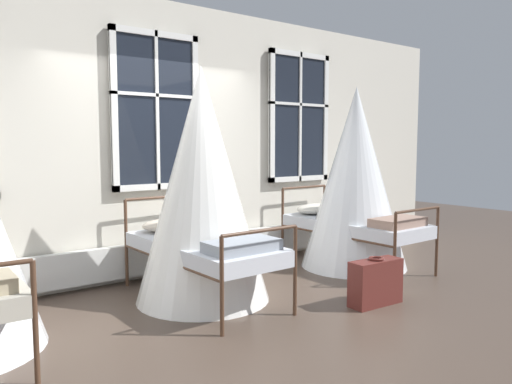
# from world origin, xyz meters

# --- Properties ---
(ground) EXTENTS (18.13, 18.13, 0.00)m
(ground) POSITION_xyz_m (0.00, 0.00, 0.00)
(ground) COLOR #4C3D33
(back_wall_with_windows) EXTENTS (10.07, 0.10, 3.19)m
(back_wall_with_windows) POSITION_xyz_m (0.00, 1.35, 1.60)
(back_wall_with_windows) COLOR beige
(back_wall_with_windows) RESTS_ON ground
(window_bank) EXTENTS (5.45, 0.10, 2.75)m
(window_bank) POSITION_xyz_m (0.00, 1.23, 1.10)
(window_bank) COLOR black
(window_bank) RESTS_ON ground
(cot_second) EXTENTS (1.32, 1.88, 2.31)m
(cot_second) POSITION_xyz_m (-0.03, 0.21, 1.11)
(cot_second) COLOR #4C3323
(cot_second) RESTS_ON ground
(cot_third) EXTENTS (1.32, 1.88, 2.26)m
(cot_third) POSITION_xyz_m (2.20, 0.21, 1.09)
(cot_third) COLOR #4C3323
(cot_third) RESTS_ON ground
(suitcase_dark) EXTENTS (0.57, 0.24, 0.47)m
(suitcase_dark) POSITION_xyz_m (1.21, -0.95, 0.22)
(suitcase_dark) COLOR #5B231E
(suitcase_dark) RESTS_ON ground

